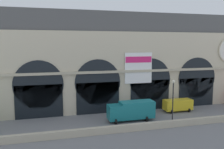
% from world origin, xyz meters
% --- Properties ---
extents(ground_plane, '(200.00, 200.00, 0.00)m').
position_xyz_m(ground_plane, '(0.00, 0.00, 0.00)').
color(ground_plane, slate).
extents(quay_parapet_wall, '(90.00, 0.70, 0.99)m').
position_xyz_m(quay_parapet_wall, '(0.00, -4.94, 0.49)').
color(quay_parapet_wall, '#B2A891').
rests_on(quay_parapet_wall, ground).
extents(station_building, '(51.68, 4.58, 17.99)m').
position_xyz_m(station_building, '(0.05, 7.08, 8.69)').
color(station_building, beige).
rests_on(station_building, ground).
extents(box_truck_center, '(7.50, 2.91, 3.12)m').
position_xyz_m(box_truck_center, '(-0.68, -0.47, 1.70)').
color(box_truck_center, '#19727A').
rests_on(box_truck_center, ground).
extents(van_mideast, '(5.20, 2.48, 2.20)m').
position_xyz_m(van_mideast, '(9.29, 2.31, 1.25)').
color(van_mideast, gold).
rests_on(van_mideast, ground).
extents(street_lamp_quayside, '(0.44, 0.44, 6.90)m').
position_xyz_m(street_lamp_quayside, '(4.53, -4.14, 4.41)').
color(street_lamp_quayside, black).
rests_on(street_lamp_quayside, ground).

